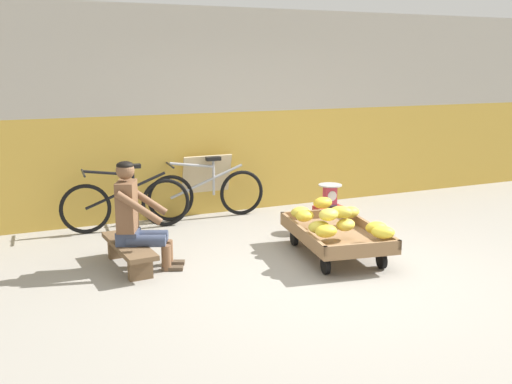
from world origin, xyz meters
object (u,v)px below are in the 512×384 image
(weighing_scale, at_px, (330,195))
(bicycle_near_left, at_px, (126,203))
(plastic_crate, at_px, (329,218))
(sign_board, at_px, (206,185))
(vendor_seated, at_px, (136,216))
(shopping_bag, at_px, (345,231))
(low_bench, at_px, (129,250))
(banana_cart, at_px, (336,235))
(bicycle_far_left, at_px, (207,193))

(weighing_scale, distance_m, bicycle_near_left, 2.63)
(plastic_crate, bearing_deg, bicycle_near_left, 156.83)
(bicycle_near_left, xyz_separation_m, sign_board, (1.21, 0.35, 0.08))
(vendor_seated, height_order, shopping_bag, vendor_seated)
(plastic_crate, distance_m, weighing_scale, 0.30)
(shopping_bag, bearing_deg, low_bench, 177.93)
(banana_cart, xyz_separation_m, weighing_scale, (0.51, 0.99, 0.21))
(bicycle_far_left, xyz_separation_m, shopping_bag, (1.17, -1.72, -0.23))
(low_bench, relative_size, sign_board, 1.29)
(low_bench, bearing_deg, sign_board, 50.74)
(vendor_seated, relative_size, shopping_bag, 4.75)
(vendor_seated, distance_m, weighing_scale, 2.66)
(plastic_crate, distance_m, bicycle_near_left, 2.64)
(low_bench, relative_size, weighing_scale, 3.73)
(weighing_scale, relative_size, bicycle_far_left, 0.18)
(sign_board, bearing_deg, weighing_scale, -48.93)
(vendor_seated, bearing_deg, banana_cart, -13.83)
(weighing_scale, distance_m, sign_board, 1.84)
(low_bench, height_order, sign_board, sign_board)
(plastic_crate, relative_size, weighing_scale, 1.20)
(vendor_seated, bearing_deg, low_bench, 157.57)
(bicycle_near_left, bearing_deg, weighing_scale, -23.19)
(vendor_seated, xyz_separation_m, plastic_crate, (2.62, 0.47, -0.42))
(low_bench, height_order, vendor_seated, vendor_seated)
(banana_cart, distance_m, low_bench, 2.26)
(sign_board, bearing_deg, low_bench, -129.26)
(bicycle_far_left, bearing_deg, sign_board, 74.24)
(banana_cart, relative_size, sign_board, 1.79)
(banana_cart, height_order, shopping_bag, banana_cart)
(low_bench, height_order, bicycle_far_left, bicycle_far_left)
(low_bench, relative_size, bicycle_near_left, 0.67)
(bicycle_far_left, height_order, sign_board, sign_board)
(low_bench, bearing_deg, weighing_scale, 9.14)
(bicycle_far_left, bearing_deg, low_bench, -131.46)
(bicycle_far_left, distance_m, sign_board, 0.22)
(vendor_seated, distance_m, shopping_bag, 2.56)
(plastic_crate, relative_size, shopping_bag, 1.50)
(weighing_scale, xyz_separation_m, bicycle_far_left, (-1.27, 1.19, -0.10))
(bicycle_near_left, height_order, shopping_bag, bicycle_near_left)
(bicycle_near_left, bearing_deg, shopping_bag, -33.99)
(shopping_bag, bearing_deg, sign_board, 120.14)
(weighing_scale, bearing_deg, vendor_seated, -169.87)
(banana_cart, relative_size, plastic_crate, 4.32)
(vendor_seated, relative_size, sign_board, 1.31)
(weighing_scale, xyz_separation_m, shopping_bag, (-0.10, -0.53, -0.33))
(plastic_crate, bearing_deg, low_bench, -170.84)
(bicycle_near_left, distance_m, bicycle_far_left, 1.16)
(vendor_seated, bearing_deg, bicycle_near_left, 82.30)
(banana_cart, bearing_deg, sign_board, 106.36)
(banana_cart, xyz_separation_m, plastic_crate, (0.51, 0.99, -0.09))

